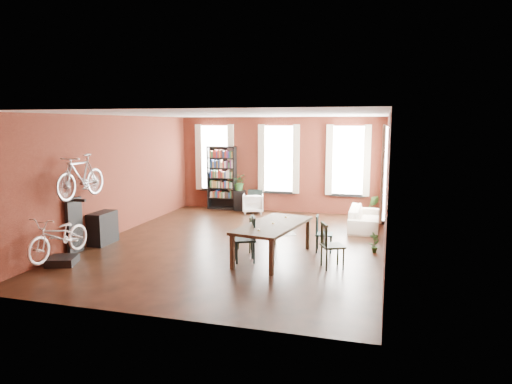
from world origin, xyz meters
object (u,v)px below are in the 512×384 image
(dining_chair_c, at_px, (333,246))
(plant_stand, at_px, (240,200))
(cream_sofa, at_px, (365,214))
(dining_table, at_px, (273,241))
(dining_chair_a, at_px, (245,239))
(dining_chair_b, at_px, (244,234))
(bike_trainer, at_px, (62,261))
(console_table, at_px, (103,228))
(bookshelf, at_px, (222,178))
(dining_chair_d, at_px, (324,234))
(bicycle_floor, at_px, (58,217))
(white_armchair, at_px, (253,202))

(dining_chair_c, distance_m, plant_stand, 6.73)
(cream_sofa, bearing_deg, dining_table, 152.91)
(cream_sofa, bearing_deg, dining_chair_a, 149.15)
(dining_table, distance_m, dining_chair_c, 1.39)
(dining_chair_a, bearing_deg, dining_chair_b, 176.10)
(bike_trainer, bearing_deg, console_table, 95.64)
(bookshelf, bearing_deg, dining_chair_b, -64.60)
(dining_chair_c, distance_m, console_table, 5.77)
(dining_chair_d, bearing_deg, cream_sofa, -19.65)
(dining_chair_d, bearing_deg, bicycle_floor, 112.13)
(dining_chair_d, xyz_separation_m, bookshelf, (-4.15, 4.44, 0.67))
(dining_chair_a, relative_size, dining_chair_c, 1.04)
(cream_sofa, bearing_deg, dining_chair_d, 163.67)
(console_table, xyz_separation_m, plant_stand, (1.95, 5.16, -0.06))
(dining_chair_a, bearing_deg, dining_chair_d, 105.72)
(bike_trainer, height_order, plant_stand, plant_stand)
(bookshelf, height_order, bike_trainer, bookshelf)
(console_table, bearing_deg, bookshelf, 76.17)
(dining_chair_b, bearing_deg, bike_trainer, -69.44)
(bookshelf, distance_m, cream_sofa, 5.28)
(dining_chair_b, distance_m, bicycle_floor, 4.07)
(dining_chair_a, relative_size, dining_chair_d, 1.16)
(dining_table, bearing_deg, console_table, -170.69)
(dining_chair_a, distance_m, white_armchair, 5.51)
(white_armchair, distance_m, console_table, 5.49)
(dining_chair_a, distance_m, bookshelf, 6.25)
(console_table, relative_size, bicycle_floor, 0.46)
(dining_chair_b, bearing_deg, white_armchair, -176.50)
(bookshelf, xyz_separation_m, cream_sofa, (4.95, -1.70, -0.69))
(dining_chair_d, distance_m, white_armchair, 5.05)
(dining_chair_c, distance_m, dining_chair_d, 1.21)
(dining_chair_c, bearing_deg, white_armchair, 7.18)
(dining_chair_c, relative_size, white_armchair, 1.37)
(cream_sofa, bearing_deg, bicycle_floor, 130.79)
(dining_chair_a, relative_size, bike_trainer, 1.75)
(dining_chair_a, bearing_deg, bike_trainer, -93.39)
(dining_table, relative_size, bicycle_floor, 1.32)
(dining_table, height_order, dining_chair_b, dining_chair_b)
(cream_sofa, bearing_deg, console_table, 119.33)
(console_table, bearing_deg, white_armchair, 62.79)
(dining_table, height_order, dining_chair_d, dining_chair_d)
(dining_chair_b, xyz_separation_m, bookshelf, (-2.33, 4.90, 0.68))
(dining_table, bearing_deg, dining_chair_d, 49.53)
(dining_chair_a, xyz_separation_m, dining_chair_b, (-0.25, 0.76, -0.07))
(bookshelf, xyz_separation_m, console_table, (-1.28, -5.20, -0.70))
(white_armchair, bearing_deg, dining_chair_b, 88.34)
(dining_chair_c, height_order, bicycle_floor, bicycle_floor)
(bookshelf, bearing_deg, cream_sofa, -18.95)
(dining_chair_b, height_order, cream_sofa, dining_chair_b)
(bicycle_floor, bearing_deg, plant_stand, 77.46)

